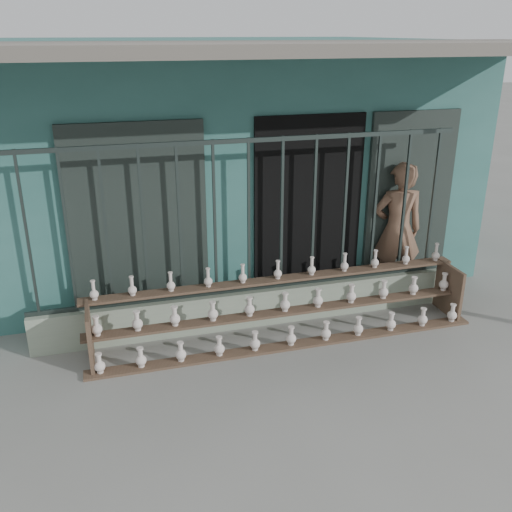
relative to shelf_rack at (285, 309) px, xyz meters
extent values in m
plane|color=slate|center=(-0.31, -0.89, -0.36)|extent=(60.00, 60.00, 0.00)
cube|color=#2E625D|center=(-0.31, 3.41, 1.24)|extent=(7.00, 5.00, 3.20)
cube|color=black|center=(0.59, 0.93, 0.84)|extent=(1.40, 0.12, 2.40)
cube|color=black|center=(-1.51, 0.89, 0.84)|extent=(1.60, 0.08, 2.40)
cube|color=black|center=(1.99, 0.89, 0.84)|extent=(1.20, 0.08, 2.40)
cube|color=#59544C|center=(-0.31, 0.31, 2.79)|extent=(7.40, 2.00, 0.12)
cube|color=gray|center=(-0.31, 0.41, -0.13)|extent=(5.00, 0.20, 0.45)
cube|color=#283330|center=(-2.66, 0.41, 0.99)|extent=(0.03, 0.03, 1.80)
cube|color=#283330|center=(-2.27, 0.41, 0.99)|extent=(0.03, 0.03, 1.80)
cube|color=#283330|center=(-1.87, 0.41, 0.99)|extent=(0.03, 0.03, 1.80)
cube|color=#283330|center=(-1.48, 0.41, 0.99)|extent=(0.03, 0.03, 1.80)
cube|color=#283330|center=(-1.09, 0.41, 0.99)|extent=(0.03, 0.03, 1.80)
cube|color=#283330|center=(-0.70, 0.41, 0.99)|extent=(0.03, 0.03, 1.80)
cube|color=#283330|center=(-0.31, 0.41, 0.99)|extent=(0.03, 0.03, 1.80)
cube|color=#283330|center=(0.08, 0.41, 0.99)|extent=(0.03, 0.03, 1.80)
cube|color=#283330|center=(0.48, 0.41, 0.99)|extent=(0.03, 0.03, 1.80)
cube|color=#283330|center=(0.87, 0.41, 0.99)|extent=(0.03, 0.03, 1.80)
cube|color=#283330|center=(1.26, 0.41, 0.99)|extent=(0.03, 0.03, 1.80)
cube|color=#283330|center=(1.65, 0.41, 0.99)|extent=(0.03, 0.03, 1.80)
cube|color=#283330|center=(2.04, 0.41, 0.99)|extent=(0.03, 0.03, 1.80)
cube|color=#283330|center=(-0.31, 0.41, 1.86)|extent=(5.00, 0.04, 0.05)
cube|color=#283330|center=(-0.31, 0.41, 0.12)|extent=(5.00, 0.04, 0.05)
cube|color=brown|center=(0.00, -0.24, -0.34)|extent=(4.50, 0.18, 0.03)
cube|color=brown|center=(0.00, 0.01, -0.04)|extent=(4.50, 0.18, 0.03)
cube|color=brown|center=(0.00, 0.26, 0.26)|extent=(4.50, 0.18, 0.03)
cube|color=brown|center=(-2.15, 0.01, -0.04)|extent=(0.04, 0.55, 0.64)
cube|color=brown|center=(2.15, 0.01, -0.04)|extent=(0.04, 0.55, 0.64)
imported|color=brown|center=(1.78, 0.73, 0.54)|extent=(0.72, 0.53, 1.80)
camera|label=1|loc=(-1.90, -5.51, 2.96)|focal=40.00mm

